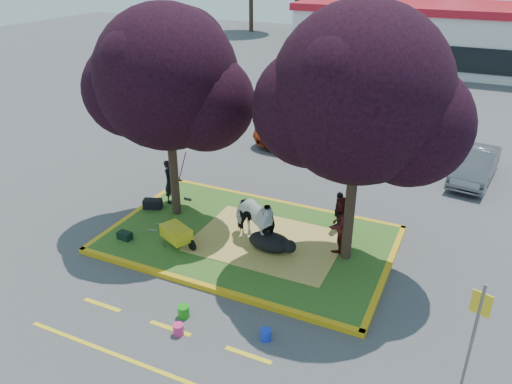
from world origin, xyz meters
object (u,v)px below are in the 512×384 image
at_px(sign_post, 475,329).
at_px(car_silver, 286,121).
at_px(bucket_pink, 178,329).
at_px(handler, 170,181).
at_px(bucket_blue, 266,335).
at_px(calf, 270,242).
at_px(wheelbarrow, 177,233).
at_px(cow, 253,220).
at_px(bucket_green, 184,311).
at_px(car_black, 172,105).

relative_size(sign_post, car_silver, 0.66).
xyz_separation_m(sign_post, bucket_pink, (-5.95, -0.94, -1.49)).
bearing_deg(handler, bucket_blue, -134.90).
height_order(calf, wheelbarrow, wheelbarrow).
bearing_deg(car_silver, cow, 107.97).
relative_size(calf, bucket_blue, 4.81).
distance_m(wheelbarrow, bucket_blue, 4.45).
xyz_separation_m(calf, bucket_blue, (1.29, -3.20, -0.29)).
bearing_deg(bucket_green, calf, 76.57).
bearing_deg(car_black, wheelbarrow, -48.96).
height_order(wheelbarrow, bucket_pink, wheelbarrow).
xyz_separation_m(bucket_blue, car_black, (-10.85, 12.71, 0.62)).
height_order(handler, car_silver, handler).
distance_m(handler, bucket_green, 5.91).
distance_m(cow, handler, 3.93).
xyz_separation_m(wheelbarrow, bucket_blue, (3.80, -2.27, -0.45)).
xyz_separation_m(handler, car_black, (-5.31, 8.10, -0.14)).
bearing_deg(car_black, calf, -37.85).
bearing_deg(wheelbarrow, car_black, 148.95).
distance_m(cow, bucket_green, 3.48).
xyz_separation_m(wheelbarrow, bucket_green, (1.72, -2.39, -0.43)).
bearing_deg(car_silver, sign_post, 126.36).
bearing_deg(handler, bucket_green, -148.92).
relative_size(calf, bucket_pink, 4.77).
bearing_deg(bucket_green, bucket_pink, -69.03).
xyz_separation_m(calf, sign_post, (5.38, -2.94, 1.19)).
height_order(cow, handler, cow).
xyz_separation_m(cow, handler, (-3.69, 1.35, -0.08)).
xyz_separation_m(bucket_pink, car_silver, (-2.82, 13.60, 0.52)).
bearing_deg(handler, calf, -113.47).
bearing_deg(bucket_pink, wheelbarrow, 123.22).
bearing_deg(cow, wheelbarrow, 141.78).
distance_m(sign_post, bucket_green, 6.35).
distance_m(bucket_pink, car_black, 16.14).
height_order(wheelbarrow, bucket_blue, wheelbarrow).
bearing_deg(calf, sign_post, -30.74).
distance_m(handler, car_black, 9.69).
relative_size(calf, bucket_green, 4.22).
distance_m(bucket_green, bucket_blue, 2.08).
distance_m(wheelbarrow, bucket_pink, 3.55).
bearing_deg(car_silver, wheelbarrow, 96.41).
distance_m(calf, bucket_pink, 3.93).
bearing_deg(calf, bucket_pink, -100.56).
height_order(sign_post, car_silver, sign_post).
xyz_separation_m(bucket_pink, car_black, (-8.99, 13.39, 0.62)).
bearing_deg(car_silver, calf, 110.90).
relative_size(calf, handler, 0.85).
distance_m(handler, car_silver, 8.36).
bearing_deg(sign_post, calf, 169.10).
bearing_deg(bucket_blue, car_silver, 109.94).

